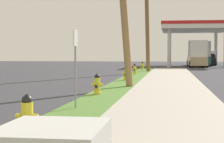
# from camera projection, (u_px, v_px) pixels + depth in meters

# --- Properties ---
(fire_hydrant_nearest) EXTENTS (0.42, 0.38, 0.74)m
(fire_hydrant_nearest) POSITION_uv_depth(u_px,v_px,m) (27.00, 117.00, 7.47)
(fire_hydrant_nearest) COLOR yellow
(fire_hydrant_nearest) RESTS_ON grass_verge
(fire_hydrant_second) EXTENTS (0.42, 0.38, 0.74)m
(fire_hydrant_second) POSITION_uv_depth(u_px,v_px,m) (97.00, 85.00, 15.00)
(fire_hydrant_second) COLOR yellow
(fire_hydrant_second) RESTS_ON grass_verge
(fire_hydrant_third) EXTENTS (0.42, 0.37, 0.74)m
(fire_hydrant_third) POSITION_uv_depth(u_px,v_px,m) (125.00, 74.00, 22.85)
(fire_hydrant_third) COLOR yellow
(fire_hydrant_third) RESTS_ON grass_verge
(fire_hydrant_fourth) EXTENTS (0.42, 0.37, 0.74)m
(fire_hydrant_fourth) POSITION_uv_depth(u_px,v_px,m) (135.00, 70.00, 29.78)
(fire_hydrant_fourth) COLOR yellow
(fire_hydrant_fourth) RESTS_ON grass_verge
(fire_hydrant_fifth) EXTENTS (0.42, 0.38, 0.74)m
(fire_hydrant_fifth) POSITION_uv_depth(u_px,v_px,m) (143.00, 66.00, 37.02)
(fire_hydrant_fifth) COLOR yellow
(fire_hydrant_fifth) RESTS_ON grass_verge
(utility_pole_background) EXTENTS (0.59, 1.83, 9.64)m
(utility_pole_background) POSITION_uv_depth(u_px,v_px,m) (147.00, 12.00, 33.90)
(utility_pole_background) COLOR brown
(utility_pole_background) RESTS_ON grass_verge
(street_sign_post) EXTENTS (0.05, 0.36, 2.12)m
(street_sign_post) POSITION_uv_depth(u_px,v_px,m) (75.00, 52.00, 11.20)
(street_sign_post) COLOR gray
(street_sign_post) RESTS_ON grass_verge
(car_black_by_near_pump) EXTENTS (2.03, 4.54, 1.57)m
(car_black_by_near_pump) POSITION_uv_depth(u_px,v_px,m) (208.00, 60.00, 55.76)
(car_black_by_near_pump) COLOR black
(car_black_by_near_pump) RESTS_ON ground
(truck_silver_at_forecourt) EXTENTS (2.44, 5.52, 1.97)m
(truck_silver_at_forecourt) POSITION_uv_depth(u_px,v_px,m) (208.00, 58.00, 58.80)
(truck_silver_at_forecourt) COLOR #BCBCC1
(truck_silver_at_forecourt) RESTS_ON ground
(truck_teal_on_apron) EXTENTS (2.38, 6.48, 3.11)m
(truck_teal_on_apron) POSITION_uv_depth(u_px,v_px,m) (202.00, 54.00, 52.79)
(truck_teal_on_apron) COLOR #197075
(truck_teal_on_apron) RESTS_ON ground
(truck_tan_at_far_bay) EXTENTS (2.19, 6.42, 3.11)m
(truck_tan_at_far_bay) POSITION_uv_depth(u_px,v_px,m) (197.00, 54.00, 49.13)
(truck_tan_at_far_bay) COLOR tan
(truck_tan_at_far_bay) RESTS_ON ground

